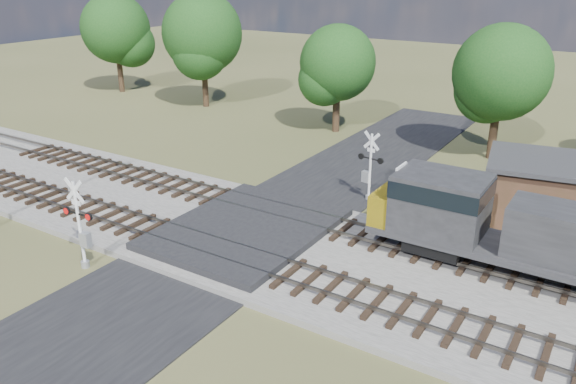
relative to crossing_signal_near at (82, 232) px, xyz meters
The scene contains 10 objects.
ground 7.27m from the crossing_signal_near, 54.34° to the left, with size 160.00×160.00×0.00m, color #424726.
ballast_bed 15.51m from the crossing_signal_near, 23.84° to the left, with size 140.00×10.00×0.30m, color gray.
road 7.26m from the crossing_signal_near, 54.34° to the left, with size 7.00×60.00×0.08m, color black.
crossing_panel 7.61m from the crossing_signal_near, 56.58° to the left, with size 7.00×9.00×0.62m, color #262628.
track_near 8.25m from the crossing_signal_near, 27.31° to the left, with size 140.00×2.60×0.33m.
track_far 11.42m from the crossing_signal_near, 50.36° to the left, with size 140.00×2.60×0.33m.
crossing_signal_near is the anchor object (origin of this frame).
crossing_signal_far 15.42m from the crossing_signal_near, 62.55° to the left, with size 1.61×0.39×4.01m.
equipment_shed 21.99m from the crossing_signal_near, 44.83° to the left, with size 5.79×5.79×3.42m.
treeline 30.51m from the crossing_signal_near, 62.54° to the left, with size 82.00×10.52×11.41m.
Camera 1 is at (14.91, -19.29, 12.23)m, focal length 35.00 mm.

